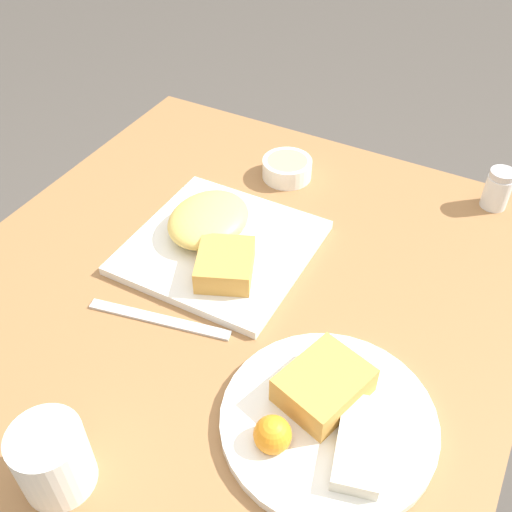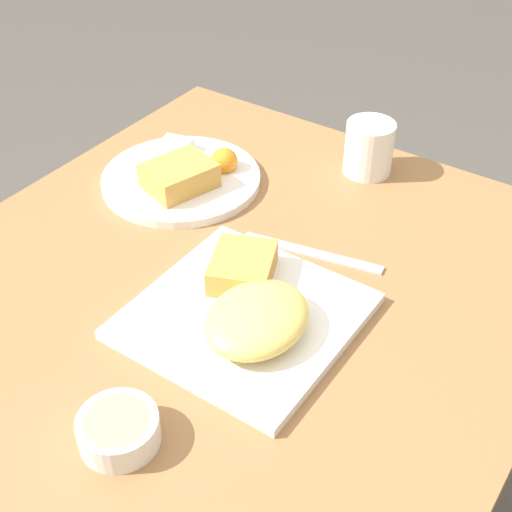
{
  "view_description": "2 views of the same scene",
  "coord_description": "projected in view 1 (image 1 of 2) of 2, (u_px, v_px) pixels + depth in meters",
  "views": [
    {
      "loc": [
        0.52,
        0.32,
        1.4
      ],
      "look_at": [
        -0.03,
        0.03,
        0.83
      ],
      "focal_mm": 42.0,
      "sensor_mm": 36.0,
      "label": 1
    },
    {
      "loc": [
        -0.6,
        -0.44,
        1.41
      ],
      "look_at": [
        0.02,
        -0.02,
        0.81
      ],
      "focal_mm": 50.0,
      "sensor_mm": 36.0,
      "label": 2
    }
  ],
  "objects": [
    {
      "name": "dining_table",
      "position": [
        234.0,
        333.0,
        0.95
      ],
      "size": [
        0.88,
        0.82,
        0.77
      ],
      "color": "olive",
      "rests_on": "ground_plane"
    },
    {
      "name": "plate_square_near",
      "position": [
        217.0,
        238.0,
        0.92
      ],
      "size": [
        0.26,
        0.26,
        0.06
      ],
      "color": "white",
      "rests_on": "dining_table"
    },
    {
      "name": "plate_oval_far",
      "position": [
        327.0,
        415.0,
        0.7
      ],
      "size": [
        0.26,
        0.26,
        0.05
      ],
      "color": "white",
      "rests_on": "dining_table"
    },
    {
      "name": "sauce_ramekin",
      "position": [
        287.0,
        168.0,
        1.07
      ],
      "size": [
        0.09,
        0.09,
        0.03
      ],
      "color": "white",
      "rests_on": "dining_table"
    },
    {
      "name": "salt_shaker",
      "position": [
        497.0,
        191.0,
        1.0
      ],
      "size": [
        0.04,
        0.04,
        0.07
      ],
      "color": "white",
      "rests_on": "dining_table"
    },
    {
      "name": "butter_knife",
      "position": [
        159.0,
        319.0,
        0.83
      ],
      "size": [
        0.06,
        0.21,
        0.0
      ],
      "rotation": [
        0.0,
        0.0,
        1.77
      ],
      "color": "silver",
      "rests_on": "dining_table"
    },
    {
      "name": "coffee_mug",
      "position": [
        53.0,
        459.0,
        0.63
      ],
      "size": [
        0.08,
        0.08,
        0.09
      ],
      "color": "white",
      "rests_on": "dining_table"
    }
  ]
}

